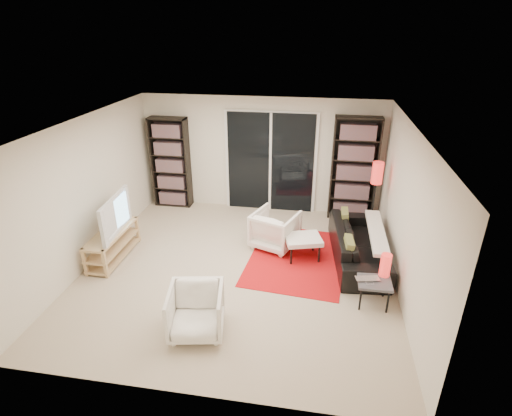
# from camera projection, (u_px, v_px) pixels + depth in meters

# --- Properties ---
(floor) EXTENTS (5.00, 5.00, 0.00)m
(floor) POSITION_uv_depth(u_px,v_px,m) (238.00, 269.00, 6.62)
(floor) COLOR #C5B399
(floor) RESTS_ON ground
(wall_back) EXTENTS (5.00, 0.02, 2.40)m
(wall_back) POSITION_uv_depth(u_px,v_px,m) (261.00, 155.00, 8.35)
(wall_back) COLOR silver
(wall_back) RESTS_ON ground
(wall_front) EXTENTS (5.00, 0.02, 2.40)m
(wall_front) POSITION_uv_depth(u_px,v_px,m) (184.00, 307.00, 3.88)
(wall_front) COLOR silver
(wall_front) RESTS_ON ground
(wall_left) EXTENTS (0.02, 5.00, 2.40)m
(wall_left) POSITION_uv_depth(u_px,v_px,m) (86.00, 193.00, 6.48)
(wall_left) COLOR silver
(wall_left) RESTS_ON ground
(wall_right) EXTENTS (0.02, 5.00, 2.40)m
(wall_right) POSITION_uv_depth(u_px,v_px,m) (407.00, 215.00, 5.74)
(wall_right) COLOR silver
(wall_right) RESTS_ON ground
(ceiling) EXTENTS (5.00, 5.00, 0.02)m
(ceiling) POSITION_uv_depth(u_px,v_px,m) (235.00, 125.00, 5.61)
(ceiling) COLOR white
(ceiling) RESTS_ON wall_back
(sliding_door) EXTENTS (1.92, 0.08, 2.16)m
(sliding_door) POSITION_uv_depth(u_px,v_px,m) (271.00, 163.00, 8.35)
(sliding_door) COLOR white
(sliding_door) RESTS_ON ground
(bookshelf_left) EXTENTS (0.80, 0.30, 1.95)m
(bookshelf_left) POSITION_uv_depth(u_px,v_px,m) (171.00, 163.00, 8.58)
(bookshelf_left) COLOR black
(bookshelf_left) RESTS_ON ground
(bookshelf_right) EXTENTS (0.90, 0.30, 2.10)m
(bookshelf_right) POSITION_uv_depth(u_px,v_px,m) (354.00, 169.00, 7.98)
(bookshelf_right) COLOR black
(bookshelf_right) RESTS_ON ground
(tv_stand) EXTENTS (0.41, 1.27, 0.50)m
(tv_stand) POSITION_uv_depth(u_px,v_px,m) (113.00, 244.00, 6.85)
(tv_stand) COLOR #E1B780
(tv_stand) RESTS_ON floor
(tv) EXTENTS (0.25, 1.13, 0.64)m
(tv) POSITION_uv_depth(u_px,v_px,m) (109.00, 215.00, 6.61)
(tv) COLOR black
(tv) RESTS_ON tv_stand
(rug) EXTENTS (1.78, 2.28, 0.01)m
(rug) POSITION_uv_depth(u_px,v_px,m) (297.00, 258.00, 6.92)
(rug) COLOR red
(rug) RESTS_ON floor
(sofa) EXTENTS (0.98, 2.10, 0.59)m
(sofa) POSITION_uv_depth(u_px,v_px,m) (358.00, 244.00, 6.78)
(sofa) COLOR black
(sofa) RESTS_ON floor
(armchair_back) EXTENTS (0.94, 0.96, 0.68)m
(armchair_back) POSITION_uv_depth(u_px,v_px,m) (275.00, 229.00, 7.17)
(armchair_back) COLOR white
(armchair_back) RESTS_ON floor
(armchair_front) EXTENTS (0.81, 0.83, 0.65)m
(armchair_front) POSITION_uv_depth(u_px,v_px,m) (196.00, 311.00, 5.15)
(armchair_front) COLOR white
(armchair_front) RESTS_ON floor
(ottoman) EXTENTS (0.71, 0.64, 0.40)m
(ottoman) POSITION_uv_depth(u_px,v_px,m) (303.00, 240.00, 6.81)
(ottoman) COLOR white
(ottoman) RESTS_ON floor
(side_table) EXTENTS (0.47, 0.47, 0.40)m
(side_table) POSITION_uv_depth(u_px,v_px,m) (374.00, 283.00, 5.67)
(side_table) COLOR #46464B
(side_table) RESTS_ON floor
(laptop) EXTENTS (0.37, 0.28, 0.03)m
(laptop) POSITION_uv_depth(u_px,v_px,m) (368.00, 281.00, 5.61)
(laptop) COLOR silver
(laptop) RESTS_ON side_table
(table_lamp) EXTENTS (0.15, 0.15, 0.34)m
(table_lamp) POSITION_uv_depth(u_px,v_px,m) (385.00, 265.00, 5.69)
(table_lamp) COLOR red
(table_lamp) RESTS_ON side_table
(floor_lamp) EXTENTS (0.22, 0.22, 1.47)m
(floor_lamp) POSITION_uv_depth(u_px,v_px,m) (376.00, 180.00, 7.19)
(floor_lamp) COLOR black
(floor_lamp) RESTS_ON floor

